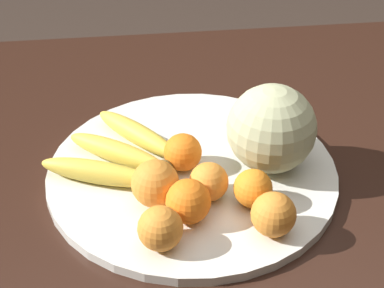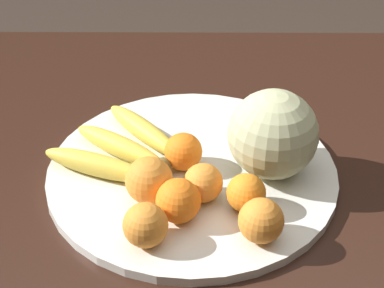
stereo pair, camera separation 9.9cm
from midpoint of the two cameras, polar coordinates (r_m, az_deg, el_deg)
name	(u,v)px [view 1 (the left image)]	position (r m, az deg, el deg)	size (l,w,h in m)	color
kitchen_table	(221,200)	(1.14, 0.11, -5.13)	(1.37, 0.93, 0.77)	black
fruit_bowl	(192,173)	(1.02, -2.77, -2.69)	(0.46, 0.46, 0.02)	silver
melon	(272,129)	(0.99, 4.26, 1.27)	(0.14, 0.14, 0.14)	#B2B789
banana_bunch	(118,153)	(1.03, -9.31, -0.88)	(0.23, 0.23, 0.04)	brown
orange_front_left	(155,183)	(0.94, -6.32, -3.63)	(0.07, 0.07, 0.07)	orange
orange_front_right	(273,214)	(0.89, 4.11, -6.39)	(0.06, 0.06, 0.06)	orange
orange_mid_center	(188,201)	(0.91, -3.45, -5.24)	(0.07, 0.07, 0.07)	orange
orange_back_left	(183,152)	(1.01, -3.64, -0.84)	(0.06, 0.06, 0.06)	orange
orange_back_right	(209,182)	(0.95, -1.48, -3.48)	(0.06, 0.06, 0.06)	orange
orange_top_small	(253,188)	(0.94, 2.45, -4.08)	(0.06, 0.06, 0.06)	orange
orange_side_extra	(160,228)	(0.87, -6.10, -7.61)	(0.06, 0.06, 0.06)	orange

